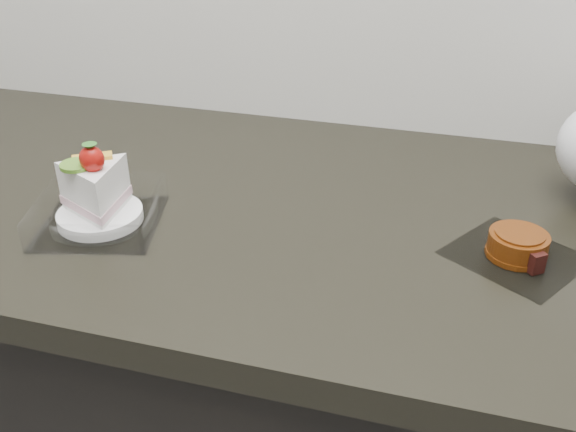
% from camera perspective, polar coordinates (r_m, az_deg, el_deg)
% --- Properties ---
extents(counter, '(2.04, 0.64, 0.90)m').
position_cam_1_polar(counter, '(1.17, 0.63, -18.57)').
color(counter, black).
rests_on(counter, ground).
extents(cake_tray, '(0.18, 0.18, 0.12)m').
position_cam_1_polar(cake_tray, '(0.86, -16.53, 1.16)').
color(cake_tray, white).
rests_on(cake_tray, counter).
extents(mooncake_wrap, '(0.19, 0.19, 0.03)m').
position_cam_1_polar(mooncake_wrap, '(0.81, 19.75, -2.65)').
color(mooncake_wrap, white).
rests_on(mooncake_wrap, counter).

